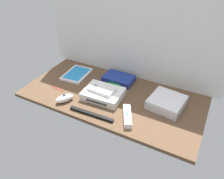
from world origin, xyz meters
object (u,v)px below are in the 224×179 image
object	(u,v)px
network_router	(119,79)
sensor_bar	(91,114)
remote_wand	(127,116)
remote_nunchuk	(64,98)
game_case	(77,74)
mini_computer	(167,102)
remote_classic_pad	(101,89)
game_console	(103,94)
stylus_pen	(57,88)

from	to	relation	value
network_router	sensor_bar	xyz separation A→B (cm)	(1.82, -34.36, -1.00)
remote_wand	remote_nunchuk	size ratio (longest dim) A/B	1.37
remote_wand	game_case	bearing A→B (deg)	127.02
mini_computer	game_case	distance (cm)	59.68
network_router	remote_classic_pad	xyz separation A→B (cm)	(-1.07, -19.04, 3.71)
remote_nunchuk	remote_classic_pad	bearing A→B (deg)	69.11
remote_wand	sensor_bar	xyz separation A→B (cm)	(-16.81, -6.13, -0.81)
network_router	remote_nunchuk	size ratio (longest dim) A/B	1.66
game_console	mini_computer	xyz separation A→B (cm)	(33.06, 8.43, 0.44)
remote_wand	remote_classic_pad	bearing A→B (deg)	127.91
remote_classic_pad	stylus_pen	bearing A→B (deg)	-165.42
game_case	game_console	bearing A→B (deg)	-29.41
remote_wand	remote_classic_pad	xyz separation A→B (cm)	(-19.70, 9.20, 3.90)
sensor_bar	stylus_pen	distance (cm)	31.49
network_router	sensor_bar	distance (cm)	34.42
remote_wand	stylus_pen	bearing A→B (deg)	147.81
remote_nunchuk	sensor_bar	distance (cm)	18.85
remote_wand	stylus_pen	distance (cm)	46.77
network_router	game_console	bearing A→B (deg)	-91.25
sensor_bar	network_router	bearing A→B (deg)	90.31
remote_nunchuk	network_router	bearing A→B (deg)	92.57
remote_nunchuk	game_case	bearing A→B (deg)	142.06
game_console	stylus_pen	xyz separation A→B (cm)	(-27.63, -5.40, -1.85)
game_console	mini_computer	size ratio (longest dim) A/B	1.16
game_console	remote_wand	world-z (taller)	game_console
remote_wand	stylus_pen	xyz separation A→B (cm)	(-46.57, 4.18, -1.16)
sensor_bar	game_case	bearing A→B (deg)	132.67
game_console	network_router	world-z (taller)	game_console
remote_nunchuk	remote_wand	bearing A→B (deg)	35.92
game_console	remote_wand	xyz separation A→B (cm)	(18.94, -9.58, -0.69)
mini_computer	game_case	bearing A→B (deg)	176.11
game_case	remote_classic_pad	distance (cm)	29.11
mini_computer	stylus_pen	world-z (taller)	mini_computer
remote_wand	remote_nunchuk	bearing A→B (deg)	158.29
game_case	network_router	xyz separation A→B (cm)	(26.77, 6.17, 0.94)
network_router	remote_nunchuk	distance (cm)	35.73
game_console	remote_classic_pad	distance (cm)	3.32
game_console	network_router	bearing A→B (deg)	85.94
game_case	stylus_pen	bearing A→B (deg)	-97.90
stylus_pen	mini_computer	bearing A→B (deg)	12.84
game_case	remote_nunchuk	distance (cm)	27.30
game_case	remote_wand	distance (cm)	50.48
network_router	stylus_pen	size ratio (longest dim) A/B	2.01
game_case	mini_computer	bearing A→B (deg)	-8.04
game_console	remote_nunchuk	world-z (taller)	remote_nunchuk
mini_computer	sensor_bar	bearing A→B (deg)	-142.03
remote_wand	game_console	bearing A→B (deg)	126.12
remote_wand	sensor_bar	distance (cm)	17.91
network_router	stylus_pen	world-z (taller)	network_router
game_case	network_router	bearing A→B (deg)	8.83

